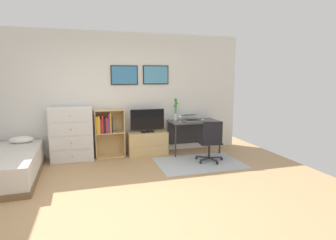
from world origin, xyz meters
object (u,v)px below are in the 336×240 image
(tv_stand, at_px, (148,143))
(wine_glass, at_px, (180,116))
(computer_mouse, at_px, (203,120))
(desk, at_px, (192,126))
(office_chair, at_px, (211,140))
(television, at_px, (147,121))
(bamboo_vase, at_px, (176,111))
(dresser, at_px, (72,134))
(bookshelf, at_px, (107,129))
(laptop, at_px, (191,118))

(tv_stand, height_order, wine_glass, wine_glass)
(computer_mouse, xyz_separation_m, wine_glass, (-0.56, -0.03, 0.12))
(desk, distance_m, office_chair, 0.93)
(television, height_order, bamboo_vase, bamboo_vase)
(dresser, relative_size, tv_stand, 1.29)
(television, xyz_separation_m, desk, (1.07, -0.01, -0.16))
(dresser, height_order, desk, dresser)
(television, bearing_deg, dresser, 179.74)
(dresser, xyz_separation_m, office_chair, (2.71, -0.93, -0.11))
(computer_mouse, bearing_deg, wine_glass, -177.35)
(television, height_order, wine_glass, television)
(tv_stand, distance_m, television, 0.51)
(desk, relative_size, wine_glass, 6.25)
(bookshelf, distance_m, television, 0.89)
(wine_glass, bearing_deg, tv_stand, 166.42)
(office_chair, height_order, laptop, laptop)
(tv_stand, height_order, television, television)
(dresser, xyz_separation_m, bookshelf, (0.73, 0.07, 0.05))
(dresser, distance_m, bookshelf, 0.73)
(bamboo_vase, bearing_deg, bookshelf, -179.60)
(laptop, xyz_separation_m, bamboo_vase, (-0.35, 0.10, 0.16))
(office_chair, relative_size, wine_glass, 4.78)
(tv_stand, relative_size, television, 1.15)
(television, xyz_separation_m, office_chair, (1.11, -0.92, -0.31))
(dresser, relative_size, desk, 1.00)
(dresser, height_order, television, dresser)
(tv_stand, xyz_separation_m, bamboo_vase, (0.68, 0.06, 0.71))
(wine_glass, bearing_deg, laptop, 23.08)
(tv_stand, xyz_separation_m, wine_glass, (0.71, -0.17, 0.62))
(bookshelf, xyz_separation_m, wine_glass, (1.58, -0.22, 0.26))
(bamboo_vase, bearing_deg, tv_stand, -174.80)
(dresser, bearing_deg, laptop, -0.43)
(tv_stand, relative_size, laptop, 2.33)
(tv_stand, distance_m, laptop, 1.16)
(bookshelf, relative_size, wine_glass, 5.77)
(bookshelf, height_order, computer_mouse, bookshelf)
(dresser, relative_size, laptop, 3.00)
(dresser, height_order, bookshelf, dresser)
(television, relative_size, bamboo_vase, 1.49)
(desk, bearing_deg, laptop, -171.83)
(bookshelf, relative_size, desk, 0.92)
(dresser, relative_size, office_chair, 1.31)
(bookshelf, relative_size, office_chair, 1.21)
(laptop, relative_size, wine_glass, 2.09)
(computer_mouse, bearing_deg, bamboo_vase, 160.66)
(dresser, relative_size, television, 1.48)
(computer_mouse, bearing_deg, tv_stand, 173.50)
(computer_mouse, distance_m, bamboo_vase, 0.66)
(office_chair, height_order, computer_mouse, office_chair)
(computer_mouse, bearing_deg, laptop, 155.71)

